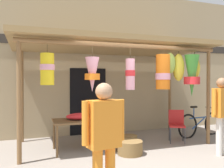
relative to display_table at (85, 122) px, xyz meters
name	(u,v)px	position (x,y,z in m)	size (l,w,h in m)	color
ground_plane	(134,155)	(0.92, -0.73, -0.65)	(30.00, 30.00, 0.00)	gray
shop_facade	(101,62)	(0.92, 1.71, 1.57)	(11.77, 0.29, 4.45)	#9E8966
market_stall_canopy	(124,55)	(1.05, 0.15, 1.64)	(5.04, 2.27, 2.64)	brown
display_table	(85,122)	(0.00, 0.00, 0.00)	(1.44, 0.79, 0.72)	brown
flower_heap_on_table	(81,116)	(-0.08, 0.05, 0.14)	(0.67, 0.47, 0.15)	red
folding_chair	(177,123)	(2.47, -0.07, -0.15)	(0.54, 0.54, 0.84)	#AD1E1E
wicker_basket_by_table	(130,148)	(0.87, -0.65, -0.50)	(0.55, 0.55, 0.30)	brown
wicker_basket_spare	(129,140)	(1.14, 0.02, -0.52)	(0.41, 0.41, 0.25)	brown
parked_bicycle	(201,124)	(3.51, 0.24, -0.30)	(1.74, 0.44, 0.92)	black
customer_foreground	(104,135)	(-0.34, -2.59, 0.29)	(0.58, 0.29, 1.60)	orange
passerby_at_right	(222,109)	(2.74, -1.35, 0.35)	(0.58, 0.30, 1.69)	silver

